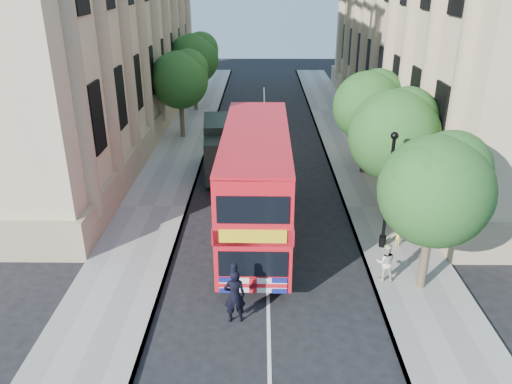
{
  "coord_description": "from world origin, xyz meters",
  "views": [
    {
      "loc": [
        -0.28,
        -13.01,
        10.94
      ],
      "look_at": [
        -0.49,
        6.84,
        2.3
      ],
      "focal_mm": 35.0,
      "sensor_mm": 36.0,
      "label": 1
    }
  ],
  "objects_px": {
    "lamp_post": "(388,196)",
    "police_constable": "(235,296)",
    "woman_pedestrian": "(385,262)",
    "box_van": "(224,150)",
    "double_decker_bus": "(256,181)"
  },
  "relations": [
    {
      "from": "lamp_post",
      "to": "police_constable",
      "type": "xyz_separation_m",
      "value": [
        -6.16,
        -5.0,
        -1.5
      ]
    },
    {
      "from": "lamp_post",
      "to": "double_decker_bus",
      "type": "height_order",
      "value": "lamp_post"
    },
    {
      "from": "woman_pedestrian",
      "to": "double_decker_bus",
      "type": "bearing_deg",
      "value": -32.03
    },
    {
      "from": "double_decker_bus",
      "to": "woman_pedestrian",
      "type": "relative_size",
      "value": 6.85
    },
    {
      "from": "double_decker_bus",
      "to": "box_van",
      "type": "height_order",
      "value": "double_decker_bus"
    },
    {
      "from": "lamp_post",
      "to": "box_van",
      "type": "relative_size",
      "value": 0.89
    },
    {
      "from": "police_constable",
      "to": "woman_pedestrian",
      "type": "height_order",
      "value": "police_constable"
    },
    {
      "from": "police_constable",
      "to": "box_van",
      "type": "bearing_deg",
      "value": -91.25
    },
    {
      "from": "lamp_post",
      "to": "woman_pedestrian",
      "type": "relative_size",
      "value": 3.36
    },
    {
      "from": "double_decker_bus",
      "to": "lamp_post",
      "type": "bearing_deg",
      "value": -11.24
    },
    {
      "from": "box_van",
      "to": "police_constable",
      "type": "height_order",
      "value": "box_van"
    },
    {
      "from": "double_decker_bus",
      "to": "woman_pedestrian",
      "type": "distance_m",
      "value": 6.48
    },
    {
      "from": "box_van",
      "to": "woman_pedestrian",
      "type": "bearing_deg",
      "value": -63.73
    },
    {
      "from": "police_constable",
      "to": "woman_pedestrian",
      "type": "xyz_separation_m",
      "value": [
        5.64,
        2.42,
        -0.12
      ]
    },
    {
      "from": "police_constable",
      "to": "woman_pedestrian",
      "type": "distance_m",
      "value": 6.14
    }
  ]
}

